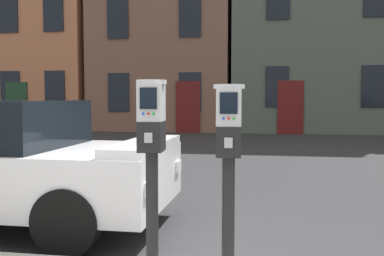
{
  "coord_description": "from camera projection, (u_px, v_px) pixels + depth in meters",
  "views": [
    {
      "loc": [
        0.9,
        -3.26,
        1.46
      ],
      "look_at": [
        0.35,
        -0.02,
        1.23
      ],
      "focal_mm": 42.49,
      "sensor_mm": 36.0,
      "label": 1
    }
  ],
  "objects": [
    {
      "name": "townhouse_brick_corner",
      "position": [
        42.0,
        28.0,
        22.43
      ],
      "size": [
        6.24,
        6.03,
        9.72
      ],
      "color": "#B7704C",
      "rests_on": "ground_plane"
    },
    {
      "name": "townhouse_grey_stucco",
      "position": [
        168.0,
        31.0,
        21.17
      ],
      "size": [
        6.05,
        5.59,
        9.03
      ],
      "color": "brown",
      "rests_on": "ground_plane"
    },
    {
      "name": "townhouse_brownstone",
      "position": [
        318.0,
        16.0,
        20.36
      ],
      "size": [
        7.22,
        6.34,
        10.18
      ],
      "color": "#4C564C",
      "rests_on": "ground_plane"
    },
    {
      "name": "parking_meter_near_kerb",
      "position": [
        152.0,
        143.0,
        3.25
      ],
      "size": [
        0.23,
        0.26,
        1.44
      ],
      "rotation": [
        0.0,
        0.0,
        -1.5
      ],
      "color": "black",
      "rests_on": "sidewalk_slab"
    },
    {
      "name": "parking_meter_twin_adjacent",
      "position": [
        229.0,
        147.0,
        3.16
      ],
      "size": [
        0.23,
        0.26,
        1.41
      ],
      "rotation": [
        0.0,
        0.0,
        -1.5
      ],
      "color": "black",
      "rests_on": "sidewalk_slab"
    }
  ]
}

